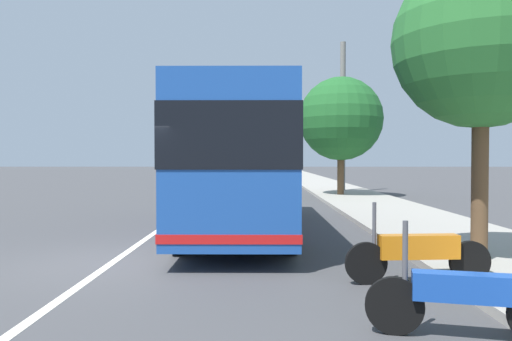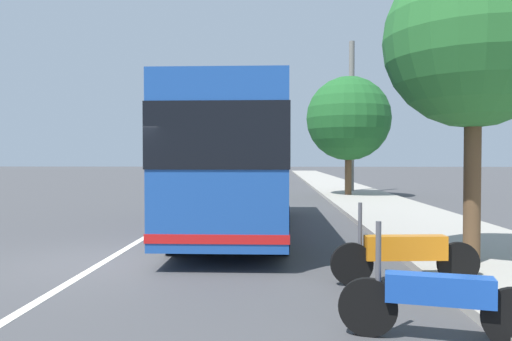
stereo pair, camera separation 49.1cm
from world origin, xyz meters
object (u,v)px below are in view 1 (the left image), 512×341
at_px(car_ahead_same_lane, 205,173).
at_px(coach_bus, 241,158).
at_px(motorcycle_by_tree, 464,297).
at_px(car_oncoming, 252,169).
at_px(utility_pole, 343,118).
at_px(roadside_tree_near_camera, 481,42).
at_px(car_far_distant, 255,175).
at_px(motorcycle_angled, 418,252).
at_px(roadside_tree_mid_block, 341,119).

bearing_deg(car_ahead_same_lane, coach_bus, 8.40).
bearing_deg(car_ahead_same_lane, motorcycle_by_tree, 10.78).
bearing_deg(coach_bus, car_oncoming, 0.50).
height_order(car_ahead_same_lane, utility_pole, utility_pole).
relative_size(roadside_tree_near_camera, utility_pole, 0.65).
distance_m(motorcycle_by_tree, car_ahead_same_lane, 36.81).
xyz_separation_m(car_oncoming, utility_pole, (-29.58, -5.72, 3.59)).
xyz_separation_m(roadside_tree_near_camera, utility_pole, (19.25, -0.85, 0.30)).
xyz_separation_m(car_far_distant, car_oncoming, (19.49, 0.60, 0.02)).
relative_size(motorcycle_by_tree, motorcycle_angled, 0.89).
bearing_deg(car_ahead_same_lane, motorcycle_angled, 11.97).
height_order(roadside_tree_near_camera, utility_pole, utility_pole).
bearing_deg(motorcycle_by_tree, car_far_distant, -72.23).
distance_m(roadside_tree_near_camera, roadside_tree_mid_block, 15.97).
xyz_separation_m(motorcycle_angled, car_ahead_same_lane, (33.79, 7.16, 0.21)).
height_order(coach_bus, utility_pole, utility_pole).
relative_size(car_ahead_same_lane, car_oncoming, 1.00).
xyz_separation_m(car_far_distant, utility_pole, (-10.09, -5.12, 3.61)).
xyz_separation_m(car_ahead_same_lane, car_far_distant, (-3.36, -4.34, 0.00)).
bearing_deg(car_far_distant, car_oncoming, -1.43).
distance_m(coach_bus, utility_pole, 15.89).
height_order(motorcycle_by_tree, car_far_distant, car_far_distant).
distance_m(motorcycle_angled, car_far_distant, 30.56).
height_order(motorcycle_angled, car_far_distant, car_far_distant).
relative_size(car_far_distant, car_oncoming, 1.13).
relative_size(coach_bus, roadside_tree_near_camera, 1.80).
xyz_separation_m(coach_bus, motorcycle_angled, (-5.54, -2.99, -1.48)).
distance_m(car_ahead_same_lane, car_oncoming, 16.56).
height_order(coach_bus, motorcycle_by_tree, coach_bus).
height_order(coach_bus, motorcycle_angled, coach_bus).
distance_m(motorcycle_by_tree, utility_pole, 23.18).
relative_size(motorcycle_by_tree, car_ahead_same_lane, 0.52).
bearing_deg(roadside_tree_mid_block, roadside_tree_near_camera, 179.30).
xyz_separation_m(car_oncoming, roadside_tree_mid_block, (-32.86, -5.06, 3.25)).
bearing_deg(car_far_distant, car_ahead_same_lane, 49.11).
bearing_deg(roadside_tree_mid_block, utility_pole, -11.30).
bearing_deg(roadside_tree_near_camera, coach_bus, 44.90).
relative_size(car_ahead_same_lane, car_far_distant, 0.88).
bearing_deg(car_far_distant, motorcycle_angled, -177.91).
bearing_deg(roadside_tree_mid_block, coach_bus, 158.09).
height_order(motorcycle_angled, car_ahead_same_lane, car_ahead_same_lane).
xyz_separation_m(motorcycle_by_tree, roadside_tree_mid_block, (19.43, -1.92, 3.50)).
distance_m(car_ahead_same_lane, car_far_distant, 5.49).
relative_size(car_far_distant, roadside_tree_near_camera, 0.80).
xyz_separation_m(motorcycle_by_tree, car_oncoming, (52.29, 3.14, 0.26)).
height_order(car_oncoming, utility_pole, utility_pole).
bearing_deg(utility_pole, roadside_tree_near_camera, 177.46).
distance_m(motorcycle_by_tree, motorcycle_angled, 2.39).
bearing_deg(coach_bus, roadside_tree_near_camera, -135.16).
relative_size(motorcycle_angled, roadside_tree_near_camera, 0.42).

